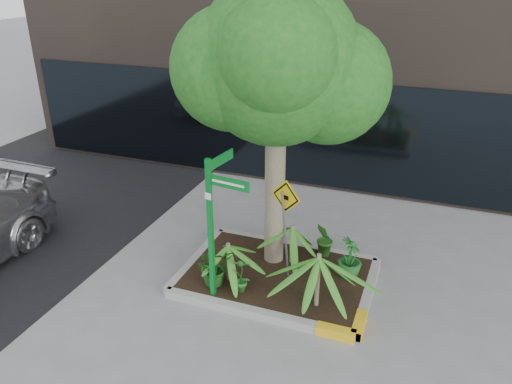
% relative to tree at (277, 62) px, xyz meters
% --- Properties ---
extents(ground, '(80.00, 80.00, 0.00)m').
position_rel_tree_xyz_m(ground, '(0.01, -0.76, -3.73)').
color(ground, gray).
rests_on(ground, ground).
extents(planter, '(3.35, 2.36, 0.15)m').
position_rel_tree_xyz_m(planter, '(0.24, -0.48, -3.63)').
color(planter, '#9E9E99').
rests_on(planter, ground).
extents(tree, '(3.41, 3.02, 5.11)m').
position_rel_tree_xyz_m(tree, '(0.00, 0.00, 0.00)').
color(tree, gray).
rests_on(tree, ground).
extents(palm_front, '(1.06, 1.06, 1.18)m').
position_rel_tree_xyz_m(palm_front, '(1.09, -1.09, -2.70)').
color(palm_front, gray).
rests_on(palm_front, ground).
extents(palm_left, '(0.79, 0.79, 0.88)m').
position_rel_tree_xyz_m(palm_left, '(-0.51, -0.92, -2.92)').
color(palm_left, gray).
rests_on(palm_left, ground).
extents(palm_back, '(0.84, 0.84, 0.93)m').
position_rel_tree_xyz_m(palm_back, '(0.34, -0.00, -2.89)').
color(palm_back, gray).
rests_on(palm_back, ground).
extents(shrub_a, '(0.87, 0.87, 0.68)m').
position_rel_tree_xyz_m(shrub_a, '(-0.68, -1.13, -3.24)').
color(shrub_a, '#1F5217').
rests_on(shrub_a, planter).
extents(shrub_b, '(0.48, 0.48, 0.74)m').
position_rel_tree_xyz_m(shrub_b, '(1.42, -0.12, -3.21)').
color(shrub_b, '#1B5C20').
rests_on(shrub_b, planter).
extents(shrub_c, '(0.40, 0.40, 0.66)m').
position_rel_tree_xyz_m(shrub_c, '(-0.17, -1.16, -3.25)').
color(shrub_c, '#277423').
rests_on(shrub_c, planter).
extents(shrub_d, '(0.46, 0.46, 0.69)m').
position_rel_tree_xyz_m(shrub_d, '(0.86, 0.39, -3.24)').
color(shrub_d, '#25641D').
rests_on(shrub_d, planter).
extents(street_sign_post, '(0.75, 0.81, 2.54)m').
position_rel_tree_xyz_m(street_sign_post, '(-0.53, -1.36, -2.16)').
color(street_sign_post, '#0B7927').
rests_on(street_sign_post, ground).
extents(cattle_sign, '(0.54, 0.27, 1.86)m').
position_rel_tree_xyz_m(cattle_sign, '(0.38, -0.58, -2.32)').
color(cattle_sign, slate).
rests_on(cattle_sign, ground).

